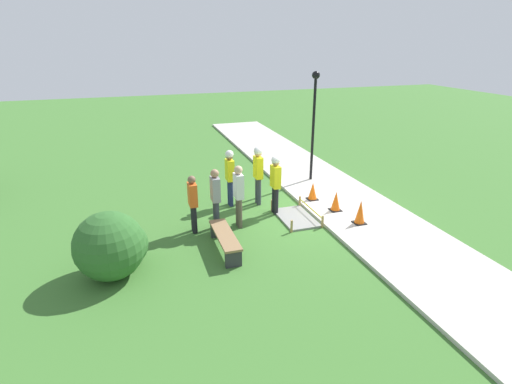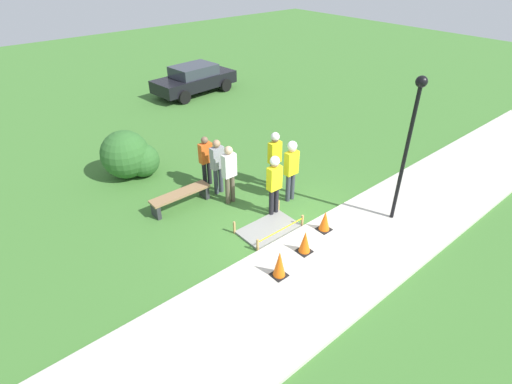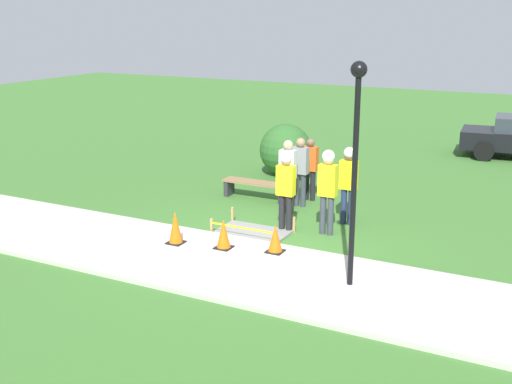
{
  "view_description": "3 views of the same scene",
  "coord_description": "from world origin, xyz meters",
  "px_view_note": "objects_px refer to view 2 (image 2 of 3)",
  "views": [
    {
      "loc": [
        -10.44,
        5.12,
        5.1
      ],
      "look_at": [
        -0.12,
        1.75,
        0.92
      ],
      "focal_mm": 28.0,
      "sensor_mm": 36.0,
      "label": 1
    },
    {
      "loc": [
        -6.19,
        -5.82,
        6.65
      ],
      "look_at": [
        -0.27,
        1.21,
        0.86
      ],
      "focal_mm": 28.0,
      "sensor_mm": 36.0,
      "label": 2
    },
    {
      "loc": [
        5.93,
        -11.59,
        4.84
      ],
      "look_at": [
        -0.64,
        1.22,
        0.77
      ],
      "focal_mm": 45.0,
      "sensor_mm": 36.0,
      "label": 3
    }
  ],
  "objects_px": {
    "bystander_in_orange_shirt": "(206,158)",
    "bystander_in_gray_shirt": "(229,171)",
    "park_bench": "(180,197)",
    "parked_car_black": "(194,79)",
    "traffic_cone_sidewalk_edge": "(325,221)",
    "bystander_in_white_shirt": "(218,163)",
    "traffic_cone_far_patch": "(305,242)",
    "worker_trainee": "(275,155)",
    "traffic_cone_near_patch": "(279,264)",
    "lamppost_near": "(410,131)",
    "worker_supervisor": "(274,181)",
    "worker_assistant": "(291,165)"
  },
  "relations": [
    {
      "from": "parked_car_black",
      "to": "bystander_in_gray_shirt",
      "type": "bearing_deg",
      "value": -122.45
    },
    {
      "from": "traffic_cone_sidewalk_edge",
      "to": "park_bench",
      "type": "relative_size",
      "value": 0.32
    },
    {
      "from": "bystander_in_orange_shirt",
      "to": "worker_trainee",
      "type": "bearing_deg",
      "value": -43.04
    },
    {
      "from": "parked_car_black",
      "to": "traffic_cone_far_patch",
      "type": "bearing_deg",
      "value": -116.49
    },
    {
      "from": "worker_assistant",
      "to": "lamppost_near",
      "type": "xyz_separation_m",
      "value": [
        1.45,
        -2.59,
        1.51
      ]
    },
    {
      "from": "bystander_in_white_shirt",
      "to": "parked_car_black",
      "type": "bearing_deg",
      "value": 61.52
    },
    {
      "from": "lamppost_near",
      "to": "worker_supervisor",
      "type": "bearing_deg",
      "value": 135.15
    },
    {
      "from": "traffic_cone_far_patch",
      "to": "bystander_in_gray_shirt",
      "type": "relative_size",
      "value": 0.34
    },
    {
      "from": "parked_car_black",
      "to": "bystander_in_orange_shirt",
      "type": "bearing_deg",
      "value": -125.79
    },
    {
      "from": "traffic_cone_near_patch",
      "to": "park_bench",
      "type": "relative_size",
      "value": 0.39
    },
    {
      "from": "traffic_cone_near_patch",
      "to": "traffic_cone_sidewalk_edge",
      "type": "relative_size",
      "value": 1.22
    },
    {
      "from": "traffic_cone_near_patch",
      "to": "bystander_in_white_shirt",
      "type": "xyz_separation_m",
      "value": [
        1.14,
        3.97,
        0.57
      ]
    },
    {
      "from": "park_bench",
      "to": "parked_car_black",
      "type": "distance_m",
      "value": 10.4
    },
    {
      "from": "traffic_cone_far_patch",
      "to": "parked_car_black",
      "type": "bearing_deg",
      "value": 68.96
    },
    {
      "from": "traffic_cone_sidewalk_edge",
      "to": "bystander_in_orange_shirt",
      "type": "distance_m",
      "value": 4.26
    },
    {
      "from": "bystander_in_white_shirt",
      "to": "worker_assistant",
      "type": "bearing_deg",
      "value": -50.89
    },
    {
      "from": "traffic_cone_sidewalk_edge",
      "to": "bystander_in_gray_shirt",
      "type": "relative_size",
      "value": 0.32
    },
    {
      "from": "worker_supervisor",
      "to": "worker_trainee",
      "type": "height_order",
      "value": "worker_supervisor"
    },
    {
      "from": "lamppost_near",
      "to": "traffic_cone_near_patch",
      "type": "bearing_deg",
      "value": 175.1
    },
    {
      "from": "traffic_cone_sidewalk_edge",
      "to": "worker_assistant",
      "type": "xyz_separation_m",
      "value": [
        0.44,
        1.76,
        0.8
      ]
    },
    {
      "from": "park_bench",
      "to": "traffic_cone_sidewalk_edge",
      "type": "bearing_deg",
      "value": -57.37
    },
    {
      "from": "traffic_cone_sidewalk_edge",
      "to": "bystander_in_white_shirt",
      "type": "relative_size",
      "value": 0.33
    },
    {
      "from": "bystander_in_orange_shirt",
      "to": "bystander_in_gray_shirt",
      "type": "relative_size",
      "value": 0.9
    },
    {
      "from": "worker_supervisor",
      "to": "parked_car_black",
      "type": "xyz_separation_m",
      "value": [
        4.16,
        10.56,
        -0.38
      ]
    },
    {
      "from": "park_bench",
      "to": "parked_car_black",
      "type": "xyz_separation_m",
      "value": [
        5.97,
        8.51,
        0.4
      ]
    },
    {
      "from": "worker_assistant",
      "to": "bystander_in_orange_shirt",
      "type": "bearing_deg",
      "value": 120.56
    },
    {
      "from": "traffic_cone_near_patch",
      "to": "traffic_cone_sidewalk_edge",
      "type": "height_order",
      "value": "traffic_cone_near_patch"
    },
    {
      "from": "traffic_cone_far_patch",
      "to": "lamppost_near",
      "type": "bearing_deg",
      "value": -10.62
    },
    {
      "from": "traffic_cone_near_patch",
      "to": "parked_car_black",
      "type": "bearing_deg",
      "value": 65.21
    },
    {
      "from": "traffic_cone_sidewalk_edge",
      "to": "bystander_in_gray_shirt",
      "type": "xyz_separation_m",
      "value": [
        -1.01,
        2.82,
        0.67
      ]
    },
    {
      "from": "park_bench",
      "to": "worker_trainee",
      "type": "xyz_separation_m",
      "value": [
        2.88,
        -0.89,
        0.78
      ]
    },
    {
      "from": "worker_supervisor",
      "to": "worker_assistant",
      "type": "height_order",
      "value": "worker_assistant"
    },
    {
      "from": "worker_trainee",
      "to": "parked_car_black",
      "type": "xyz_separation_m",
      "value": [
        3.09,
        9.41,
        -0.37
      ]
    },
    {
      "from": "traffic_cone_sidewalk_edge",
      "to": "worker_trainee",
      "type": "distance_m",
      "value": 2.82
    },
    {
      "from": "bystander_in_white_shirt",
      "to": "lamppost_near",
      "type": "xyz_separation_m",
      "value": [
        2.85,
        -4.31,
        1.67
      ]
    },
    {
      "from": "bystander_in_orange_shirt",
      "to": "bystander_in_white_shirt",
      "type": "bearing_deg",
      "value": -90.49
    },
    {
      "from": "worker_trainee",
      "to": "bystander_in_gray_shirt",
      "type": "relative_size",
      "value": 1.01
    },
    {
      "from": "traffic_cone_far_patch",
      "to": "parked_car_black",
      "type": "height_order",
      "value": "parked_car_black"
    },
    {
      "from": "worker_trainee",
      "to": "bystander_in_gray_shirt",
      "type": "distance_m",
      "value": 1.63
    },
    {
      "from": "traffic_cone_far_patch",
      "to": "worker_assistant",
      "type": "distance_m",
      "value": 2.64
    },
    {
      "from": "worker_supervisor",
      "to": "worker_assistant",
      "type": "relative_size",
      "value": 0.96
    },
    {
      "from": "park_bench",
      "to": "bystander_in_orange_shirt",
      "type": "xyz_separation_m",
      "value": [
        1.32,
        0.56,
        0.6
      ]
    },
    {
      "from": "bystander_in_gray_shirt",
      "to": "bystander_in_white_shirt",
      "type": "xyz_separation_m",
      "value": [
        0.05,
        0.66,
        -0.04
      ]
    },
    {
      "from": "park_bench",
      "to": "lamppost_near",
      "type": "bearing_deg",
      "value": -46.49
    },
    {
      "from": "traffic_cone_far_patch",
      "to": "bystander_in_white_shirt",
      "type": "distance_m",
      "value": 3.81
    },
    {
      "from": "traffic_cone_near_patch",
      "to": "bystander_in_white_shirt",
      "type": "relative_size",
      "value": 0.4
    },
    {
      "from": "traffic_cone_near_patch",
      "to": "bystander_in_gray_shirt",
      "type": "distance_m",
      "value": 3.54
    },
    {
      "from": "bystander_in_orange_shirt",
      "to": "bystander_in_white_shirt",
      "type": "height_order",
      "value": "bystander_in_white_shirt"
    },
    {
      "from": "worker_trainee",
      "to": "bystander_in_white_shirt",
      "type": "bearing_deg",
      "value": 152.35
    },
    {
      "from": "lamppost_near",
      "to": "park_bench",
      "type": "bearing_deg",
      "value": 133.51
    }
  ]
}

